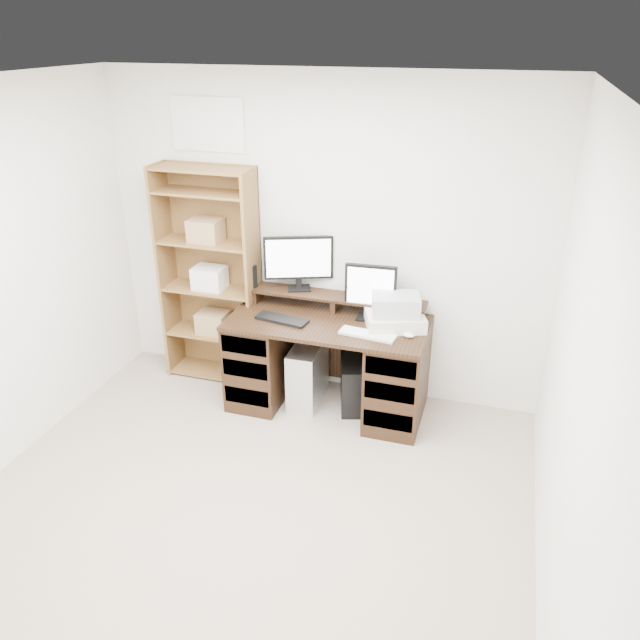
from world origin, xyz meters
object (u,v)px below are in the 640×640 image
at_px(monitor_wide, 298,260).
at_px(tower_silver, 308,373).
at_px(printer, 395,320).
at_px(desk, 328,362).
at_px(monitor_small, 370,290).
at_px(bookshelf, 211,275).
at_px(tower_black, 352,384).

distance_m(monitor_wide, tower_silver, 0.90).
distance_m(monitor_wide, printer, 0.90).
relative_size(desk, monitor_small, 3.56).
height_order(monitor_small, bookshelf, bookshelf).
distance_m(desk, tower_silver, 0.23).
xyz_separation_m(monitor_wide, printer, (0.82, -0.22, -0.31)).
relative_size(printer, tower_black, 0.96).
height_order(tower_silver, tower_black, tower_silver).
height_order(desk, tower_silver, desk).
height_order(printer, bookshelf, bookshelf).
xyz_separation_m(tower_black, bookshelf, (-1.25, 0.17, 0.72)).
xyz_separation_m(printer, tower_silver, (-0.67, -0.01, -0.56)).
bearing_deg(printer, bookshelf, 152.85).
bearing_deg(monitor_wide, tower_silver, -78.87).
bearing_deg(monitor_wide, desk, -60.04).
xyz_separation_m(monitor_wide, bookshelf, (-0.74, -0.05, -0.19)).
height_order(monitor_small, tower_black, monitor_small).
bearing_deg(bookshelf, monitor_small, -3.06).
xyz_separation_m(desk, bookshelf, (-1.06, 0.21, 0.53)).
bearing_deg(monitor_small, bookshelf, 173.65).
relative_size(monitor_wide, tower_black, 1.19).
bearing_deg(printer, desk, 163.97).
height_order(printer, tower_black, printer).
relative_size(monitor_small, printer, 1.01).
relative_size(desk, tower_black, 3.46).
height_order(desk, monitor_small, monitor_small).
distance_m(monitor_small, bookshelf, 1.35).
xyz_separation_m(desk, monitor_small, (0.28, 0.14, 0.59)).
distance_m(desk, monitor_small, 0.67).
xyz_separation_m(tower_silver, tower_black, (0.36, 0.02, -0.05)).
height_order(monitor_wide, printer, monitor_wide).
xyz_separation_m(desk, printer, (0.50, 0.04, 0.41)).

